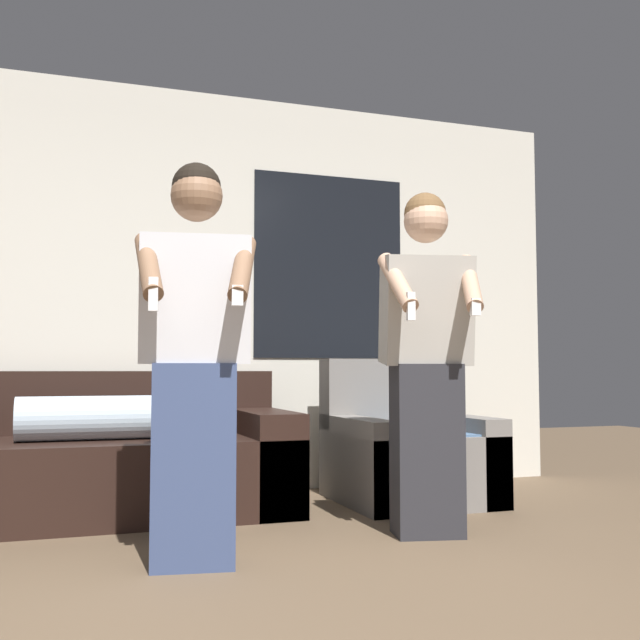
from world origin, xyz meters
name	(u,v)px	position (x,y,z in m)	size (l,w,h in m)	color
wall_back	(189,290)	(0.02, 2.97, 1.35)	(5.48, 0.07, 2.70)	beige
couch	(117,462)	(-0.46, 2.43, 0.30)	(1.96, 1.00, 0.81)	black
armchair	(407,454)	(1.29, 2.29, 0.29)	(0.88, 0.92, 0.89)	slate
person_left	(195,359)	(-0.24, 1.15, 0.86)	(0.52, 0.52, 1.71)	#384770
person_right	(427,359)	(0.95, 1.35, 0.87)	(0.50, 0.55, 1.71)	#28282D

